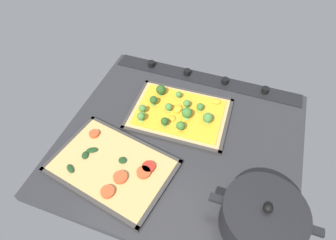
# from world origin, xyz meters

# --- Properties ---
(ground_plane) EXTENTS (0.78, 0.71, 0.03)m
(ground_plane) POSITION_xyz_m (0.00, 0.00, -0.01)
(ground_plane) COLOR #28282B
(stove_control_panel) EXTENTS (0.75, 0.07, 0.03)m
(stove_control_panel) POSITION_xyz_m (0.00, -0.32, 0.01)
(stove_control_panel) COLOR black
(stove_control_panel) RESTS_ON ground_plane
(baking_tray_front) EXTENTS (0.36, 0.26, 0.01)m
(baking_tray_front) POSITION_xyz_m (0.04, -0.10, 0.00)
(baking_tray_front) COLOR #33302D
(baking_tray_front) RESTS_ON ground_plane
(broccoli_pizza) EXTENTS (0.33, 0.24, 0.06)m
(broccoli_pizza) POSITION_xyz_m (0.04, -0.10, 0.02)
(broccoli_pizza) COLOR tan
(broccoli_pizza) RESTS_ON baking_tray_front
(baking_tray_back) EXTENTS (0.40, 0.31, 0.01)m
(baking_tray_back) POSITION_xyz_m (0.17, 0.17, 0.00)
(baking_tray_back) COLOR #33302D
(baking_tray_back) RESTS_ON ground_plane
(veggie_pizza_back) EXTENTS (0.37, 0.28, 0.02)m
(veggie_pizza_back) POSITION_xyz_m (0.16, 0.17, 0.01)
(veggie_pizza_back) COLOR tan
(veggie_pizza_back) RESTS_ON baking_tray_back
(cooking_pot) EXTENTS (0.28, 0.21, 0.12)m
(cooking_pot) POSITION_xyz_m (-0.28, 0.20, 0.05)
(cooking_pot) COLOR black
(cooking_pot) RESTS_ON ground_plane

